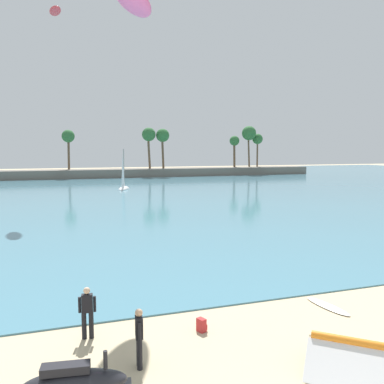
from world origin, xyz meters
TOP-DOWN VIEW (x-y plane):
  - sea at (0.00, 65.24)m, footprint 220.00×112.99m
  - palm_headland at (-0.15, 81.73)m, footprint 105.57×6.29m
  - folded_kite at (3.03, 3.12)m, footprint 3.77×3.69m
  - person_rigging_by_gear at (-2.61, 5.55)m, footprint 0.24×0.55m
  - person_at_waterline at (-3.82, 7.76)m, footprint 0.54×0.25m
  - backpack_near_kite at (-0.24, 7.08)m, footprint 0.35×0.35m
  - surfboard at (4.99, 7.48)m, footprint 0.84×2.15m
  - sailboat_mid_bay at (4.86, 54.86)m, footprint 2.76×4.61m
  - kite_aloft_high_over_bay at (-1.05, 13.92)m, footprint 3.07×4.44m
  - kite_aloft_drifting_left at (-4.16, 37.84)m, footprint 1.45×3.02m

SIDE VIEW (x-z plane):
  - sea at x=0.00m, z-range 0.00..0.06m
  - surfboard at x=4.99m, z-range 0.00..0.08m
  - backpack_near_kite at x=-0.24m, z-range -0.01..0.43m
  - folded_kite at x=3.03m, z-range 0.14..1.10m
  - sailboat_mid_bay at x=4.86m, z-range -2.57..3.84m
  - person_rigging_by_gear at x=-2.61m, z-range 0.06..1.73m
  - person_at_waterline at x=-3.82m, z-range 0.06..1.73m
  - palm_headland at x=-0.15m, z-range -3.36..8.09m
  - kite_aloft_high_over_bay at x=-1.05m, z-range 12.21..12.96m
  - kite_aloft_drifting_left at x=-4.16m, z-range 18.97..19.55m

